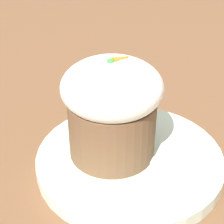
# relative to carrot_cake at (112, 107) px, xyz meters

# --- Properties ---
(ground_plane) EXTENTS (4.00, 4.00, 0.00)m
(ground_plane) POSITION_rel_carrot_cake_xyz_m (0.01, -0.02, -0.07)
(ground_plane) COLOR brown
(dessert_plate) EXTENTS (0.20, 0.20, 0.02)m
(dessert_plate) POSITION_rel_carrot_cake_xyz_m (0.01, -0.02, -0.06)
(dessert_plate) COLOR silver
(dessert_plate) RESTS_ON ground_plane
(carrot_cake) EXTENTS (0.10, 0.10, 0.11)m
(carrot_cake) POSITION_rel_carrot_cake_xyz_m (0.00, 0.00, 0.00)
(carrot_cake) COLOR brown
(carrot_cake) RESTS_ON dessert_plate
(spoon) EXTENTS (0.09, 0.12, 0.01)m
(spoon) POSITION_rel_carrot_cake_xyz_m (0.01, -0.02, -0.05)
(spoon) COLOR #B7B7BC
(spoon) RESTS_ON dessert_plate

